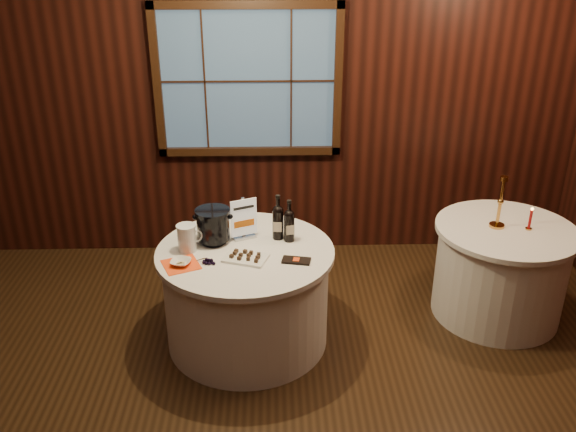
{
  "coord_description": "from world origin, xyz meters",
  "views": [
    {
      "loc": [
        0.2,
        -2.84,
        2.84
      ],
      "look_at": [
        0.3,
        0.9,
        1.08
      ],
      "focal_mm": 38.0,
      "sensor_mm": 36.0,
      "label": 1
    }
  ],
  "objects_px": {
    "port_bottle_left": "(278,220)",
    "ice_bucket": "(213,225)",
    "sign_stand": "(243,224)",
    "brass_candlestick": "(499,209)",
    "grape_bunch": "(209,260)",
    "glass_pitcher": "(187,238)",
    "cracker_bowl": "(181,262)",
    "side_table": "(500,271)",
    "red_candle": "(530,221)",
    "main_table": "(247,295)",
    "chocolate_plate": "(246,257)",
    "chocolate_box": "(296,260)",
    "port_bottle_right": "(289,223)"
  },
  "relations": [
    {
      "from": "port_bottle_left",
      "to": "ice_bucket",
      "type": "xyz_separation_m",
      "value": [
        -0.47,
        -0.05,
        -0.01
      ]
    },
    {
      "from": "sign_stand",
      "to": "brass_candlestick",
      "type": "bearing_deg",
      "value": -19.3
    },
    {
      "from": "grape_bunch",
      "to": "glass_pitcher",
      "type": "xyz_separation_m",
      "value": [
        -0.17,
        0.18,
        0.08
      ]
    },
    {
      "from": "sign_stand",
      "to": "cracker_bowl",
      "type": "distance_m",
      "value": 0.58
    },
    {
      "from": "ice_bucket",
      "to": "cracker_bowl",
      "type": "height_order",
      "value": "ice_bucket"
    },
    {
      "from": "side_table",
      "to": "port_bottle_left",
      "type": "relative_size",
      "value": 3.13
    },
    {
      "from": "cracker_bowl",
      "to": "brass_candlestick",
      "type": "bearing_deg",
      "value": 12.59
    },
    {
      "from": "side_table",
      "to": "brass_candlestick",
      "type": "height_order",
      "value": "brass_candlestick"
    },
    {
      "from": "brass_candlestick",
      "to": "red_candle",
      "type": "height_order",
      "value": "brass_candlestick"
    },
    {
      "from": "grape_bunch",
      "to": "glass_pitcher",
      "type": "relative_size",
      "value": 0.77
    },
    {
      "from": "ice_bucket",
      "to": "glass_pitcher",
      "type": "relative_size",
      "value": 1.3
    },
    {
      "from": "port_bottle_left",
      "to": "main_table",
      "type": "bearing_deg",
      "value": -137.22
    },
    {
      "from": "chocolate_plate",
      "to": "chocolate_box",
      "type": "xyz_separation_m",
      "value": [
        0.35,
        -0.04,
        -0.01
      ]
    },
    {
      "from": "main_table",
      "to": "glass_pitcher",
      "type": "distance_m",
      "value": 0.63
    },
    {
      "from": "main_table",
      "to": "ice_bucket",
      "type": "height_order",
      "value": "ice_bucket"
    },
    {
      "from": "sign_stand",
      "to": "red_candle",
      "type": "relative_size",
      "value": 1.77
    },
    {
      "from": "ice_bucket",
      "to": "red_candle",
      "type": "distance_m",
      "value": 2.39
    },
    {
      "from": "brass_candlestick",
      "to": "grape_bunch",
      "type": "bearing_deg",
      "value": -167.02
    },
    {
      "from": "cracker_bowl",
      "to": "sign_stand",
      "type": "bearing_deg",
      "value": 43.53
    },
    {
      "from": "side_table",
      "to": "port_bottle_left",
      "type": "distance_m",
      "value": 1.84
    },
    {
      "from": "port_bottle_left",
      "to": "glass_pitcher",
      "type": "xyz_separation_m",
      "value": [
        -0.65,
        -0.17,
        -0.05
      ]
    },
    {
      "from": "chocolate_box",
      "to": "grape_bunch",
      "type": "height_order",
      "value": "grape_bunch"
    },
    {
      "from": "port_bottle_left",
      "to": "chocolate_plate",
      "type": "distance_m",
      "value": 0.41
    },
    {
      "from": "grape_bunch",
      "to": "red_candle",
      "type": "relative_size",
      "value": 0.84
    },
    {
      "from": "side_table",
      "to": "cracker_bowl",
      "type": "bearing_deg",
      "value": -168.24
    },
    {
      "from": "port_bottle_right",
      "to": "red_candle",
      "type": "relative_size",
      "value": 1.76
    },
    {
      "from": "glass_pitcher",
      "to": "red_candle",
      "type": "xyz_separation_m",
      "value": [
        2.56,
        0.27,
        -0.03
      ]
    },
    {
      "from": "chocolate_box",
      "to": "ice_bucket",
      "type": "bearing_deg",
      "value": 163.85
    },
    {
      "from": "cracker_bowl",
      "to": "red_candle",
      "type": "relative_size",
      "value": 0.74
    },
    {
      "from": "port_bottle_right",
      "to": "glass_pitcher",
      "type": "xyz_separation_m",
      "value": [
        -0.73,
        -0.13,
        -0.04
      ]
    },
    {
      "from": "chocolate_box",
      "to": "cracker_bowl",
      "type": "height_order",
      "value": "cracker_bowl"
    },
    {
      "from": "brass_candlestick",
      "to": "chocolate_box",
      "type": "bearing_deg",
      "value": -162.26
    },
    {
      "from": "brass_candlestick",
      "to": "sign_stand",
      "type": "bearing_deg",
      "value": -176.08
    },
    {
      "from": "main_table",
      "to": "cracker_bowl",
      "type": "bearing_deg",
      "value": -154.41
    },
    {
      "from": "port_bottle_right",
      "to": "chocolate_plate",
      "type": "xyz_separation_m",
      "value": [
        -0.31,
        -0.27,
        -0.12
      ]
    },
    {
      "from": "main_table",
      "to": "brass_candlestick",
      "type": "distance_m",
      "value": 2.02
    },
    {
      "from": "main_table",
      "to": "sign_stand",
      "type": "distance_m",
      "value": 0.53
    },
    {
      "from": "main_table",
      "to": "sign_stand",
      "type": "bearing_deg",
      "value": 94.84
    },
    {
      "from": "chocolate_plate",
      "to": "glass_pitcher",
      "type": "relative_size",
      "value": 1.71
    },
    {
      "from": "chocolate_box",
      "to": "grape_bunch",
      "type": "xyz_separation_m",
      "value": [
        -0.6,
        0.0,
        0.01
      ]
    },
    {
      "from": "port_bottle_left",
      "to": "grape_bunch",
      "type": "bearing_deg",
      "value": -137.07
    },
    {
      "from": "port_bottle_left",
      "to": "cracker_bowl",
      "type": "distance_m",
      "value": 0.78
    },
    {
      "from": "ice_bucket",
      "to": "red_candle",
      "type": "height_order",
      "value": "ice_bucket"
    },
    {
      "from": "glass_pitcher",
      "to": "cracker_bowl",
      "type": "xyz_separation_m",
      "value": [
        -0.02,
        -0.21,
        -0.08
      ]
    },
    {
      "from": "sign_stand",
      "to": "port_bottle_right",
      "type": "distance_m",
      "value": 0.34
    },
    {
      "from": "port_bottle_right",
      "to": "chocolate_plate",
      "type": "distance_m",
      "value": 0.43
    },
    {
      "from": "port_bottle_left",
      "to": "port_bottle_right",
      "type": "bearing_deg",
      "value": -20.55
    },
    {
      "from": "side_table",
      "to": "ice_bucket",
      "type": "bearing_deg",
      "value": -175.52
    },
    {
      "from": "main_table",
      "to": "ice_bucket",
      "type": "xyz_separation_m",
      "value": [
        -0.23,
        0.13,
        0.52
      ]
    },
    {
      "from": "main_table",
      "to": "side_table",
      "type": "bearing_deg",
      "value": 8.53
    }
  ]
}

